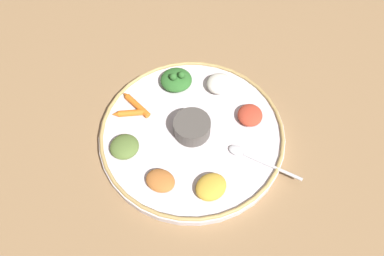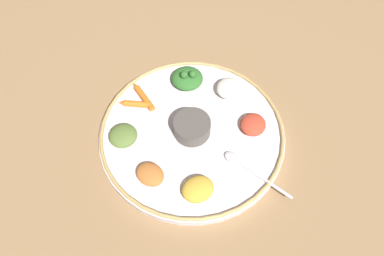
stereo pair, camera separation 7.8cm
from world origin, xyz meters
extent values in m
plane|color=olive|center=(0.00, 0.00, 0.00)|extent=(2.40, 2.40, 0.00)
cylinder|color=silver|center=(0.00, 0.00, 0.01)|extent=(0.41, 0.41, 0.02)
torus|color=tan|center=(0.00, 0.00, 0.02)|extent=(0.40, 0.40, 0.01)
cylinder|color=#4C4742|center=(0.00, 0.00, 0.04)|extent=(0.08, 0.08, 0.04)
cylinder|color=brown|center=(0.00, 0.00, 0.05)|extent=(0.07, 0.07, 0.01)
ellipsoid|color=silver|center=(-0.07, -0.08, 0.02)|extent=(0.04, 0.04, 0.01)
cylinder|color=silver|center=(-0.13, -0.14, 0.02)|extent=(0.09, 0.10, 0.01)
ellipsoid|color=#2D6628|center=(0.14, 0.00, 0.03)|extent=(0.09, 0.09, 0.03)
sphere|color=#2D6628|center=(0.13, -0.01, 0.05)|extent=(0.02, 0.02, 0.02)
sphere|color=#2D6628|center=(0.13, 0.01, 0.05)|extent=(0.02, 0.02, 0.02)
cylinder|color=orange|center=(0.10, 0.10, 0.03)|extent=(0.07, 0.05, 0.01)
cone|color=orange|center=(0.13, 0.12, 0.03)|extent=(0.02, 0.02, 0.01)
cylinder|color=orange|center=(0.08, 0.12, 0.03)|extent=(0.02, 0.06, 0.01)
cone|color=orange|center=(0.09, 0.15, 0.03)|extent=(0.02, 0.02, 0.01)
ellipsoid|color=gold|center=(-0.14, 0.00, 0.03)|extent=(0.08, 0.08, 0.02)
ellipsoid|color=#567033|center=(-0.01, 0.15, 0.03)|extent=(0.08, 0.08, 0.02)
ellipsoid|color=#B73D28|center=(0.00, -0.13, 0.03)|extent=(0.08, 0.08, 0.02)
ellipsoid|color=silver|center=(0.10, -0.09, 0.03)|extent=(0.08, 0.08, 0.03)
ellipsoid|color=#B2662D|center=(-0.10, 0.09, 0.03)|extent=(0.08, 0.08, 0.02)
camera|label=1|loc=(-0.40, 0.11, 0.69)|focal=33.79mm
camera|label=2|loc=(-0.41, 0.03, 0.69)|focal=33.79mm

